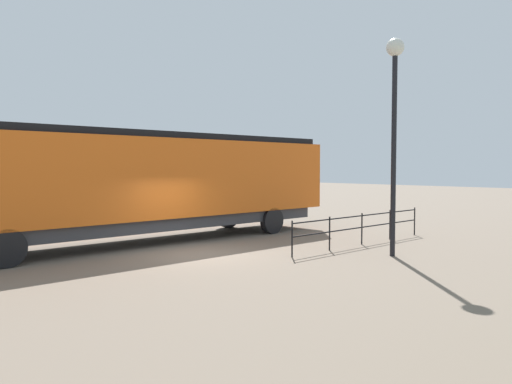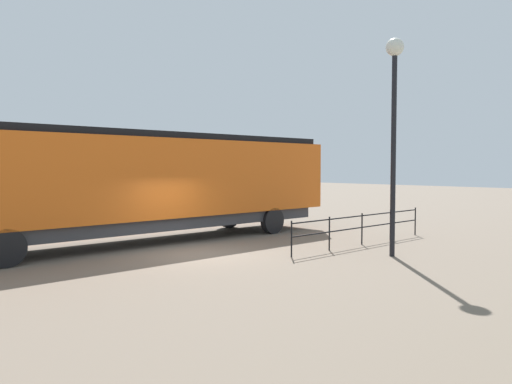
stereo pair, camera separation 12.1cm
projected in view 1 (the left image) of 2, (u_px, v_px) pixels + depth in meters
The scene contains 4 objects.
ground_plane at pixel (197, 254), 16.30m from camera, with size 120.00×120.00×0.00m, color #756656.
locomotive at pixel (157, 181), 19.02m from camera, with size 3.17×16.44×4.08m.
lamp_post at pixel (394, 100), 15.74m from camera, with size 0.56×0.56×6.82m.
platform_fence at pixel (362, 224), 18.30m from camera, with size 0.05×7.52×1.15m.
Camera 1 is at (13.09, -9.71, 2.83)m, focal length 35.43 mm.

